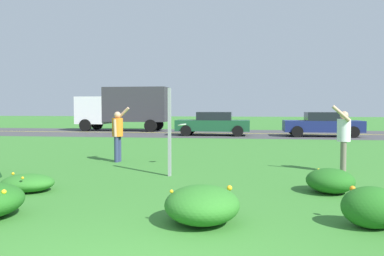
# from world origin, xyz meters

# --- Properties ---
(ground_plane) EXTENTS (120.00, 120.00, 0.00)m
(ground_plane) POSITION_xyz_m (0.00, 11.31, 0.00)
(ground_plane) COLOR #387A2D
(highway_strip) EXTENTS (120.00, 8.60, 0.01)m
(highway_strip) POSITION_xyz_m (0.00, 22.61, 0.00)
(highway_strip) COLOR #424244
(highway_strip) RESTS_ON ground
(highway_center_stripe) EXTENTS (120.00, 0.16, 0.00)m
(highway_center_stripe) POSITION_xyz_m (0.00, 22.61, 0.01)
(highway_center_stripe) COLOR yellow
(highway_center_stripe) RESTS_ON ground
(daylily_clump_front_right) EXTENTS (0.95, 0.99, 0.49)m
(daylily_clump_front_right) POSITION_xyz_m (2.83, 4.89, 0.25)
(daylily_clump_front_right) COLOR #23661E
(daylily_clump_front_right) RESTS_ON ground
(daylily_clump_mid_left) EXTENTS (1.09, 0.89, 0.40)m
(daylily_clump_mid_left) POSITION_xyz_m (-3.28, 4.15, 0.18)
(daylily_clump_mid_left) COLOR #2D7526
(daylily_clump_mid_left) RESTS_ON ground
(daylily_clump_mid_center) EXTENTS (1.12, 1.23, 0.56)m
(daylily_clump_mid_center) POSITION_xyz_m (0.51, 2.49, 0.28)
(daylily_clump_mid_center) COLOR #2D7526
(daylily_clump_mid_center) RESTS_ON ground
(daylily_clump_front_left) EXTENTS (0.84, 0.69, 0.65)m
(daylily_clump_front_left) POSITION_xyz_m (2.92, 2.60, 0.30)
(daylily_clump_front_left) COLOR #23661E
(daylily_clump_front_left) RESTS_ON ground
(sign_post_near_path) EXTENTS (0.07, 0.10, 2.20)m
(sign_post_near_path) POSITION_xyz_m (-0.75, 6.32, 1.10)
(sign_post_near_path) COLOR #93969B
(sign_post_near_path) RESTS_ON ground
(person_thrower_orange_shirt) EXTENTS (0.52, 0.52, 1.74)m
(person_thrower_orange_shirt) POSITION_xyz_m (-2.88, 8.57, 0.96)
(person_thrower_orange_shirt) COLOR orange
(person_thrower_orange_shirt) RESTS_ON ground
(person_catcher_white_shirt) EXTENTS (0.53, 0.52, 1.78)m
(person_catcher_white_shirt) POSITION_xyz_m (3.68, 7.43, 0.98)
(person_catcher_white_shirt) COLOR silver
(person_catcher_white_shirt) RESTS_ON ground
(frisbee_white) EXTENTS (0.25, 0.25, 0.10)m
(frisbee_white) POSITION_xyz_m (-0.71, 7.97, 1.21)
(frisbee_white) COLOR white
(car_navy_center_left) EXTENTS (4.50, 2.00, 1.45)m
(car_navy_center_left) POSITION_xyz_m (5.64, 20.68, 0.74)
(car_navy_center_left) COLOR navy
(car_navy_center_left) RESTS_ON ground
(car_dark_green_center_right) EXTENTS (4.50, 2.00, 1.45)m
(car_dark_green_center_right) POSITION_xyz_m (-0.88, 20.68, 0.74)
(car_dark_green_center_right) COLOR #194C2D
(car_dark_green_center_right) RESTS_ON ground
(box_truck_white) EXTENTS (6.70, 2.46, 3.20)m
(box_truck_white) POSITION_xyz_m (-7.75, 24.55, 1.80)
(box_truck_white) COLOR silver
(box_truck_white) RESTS_ON ground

